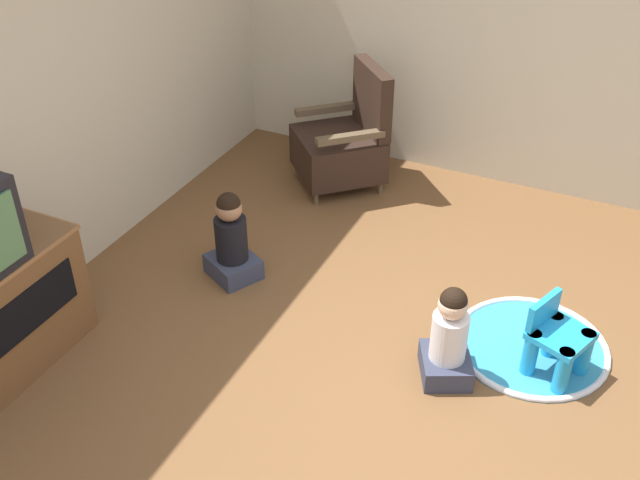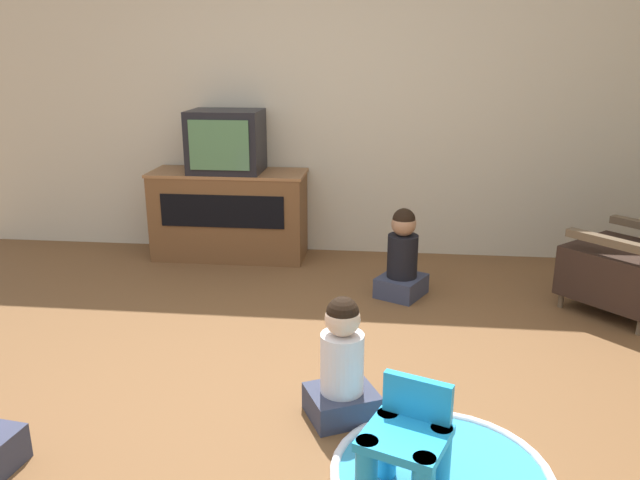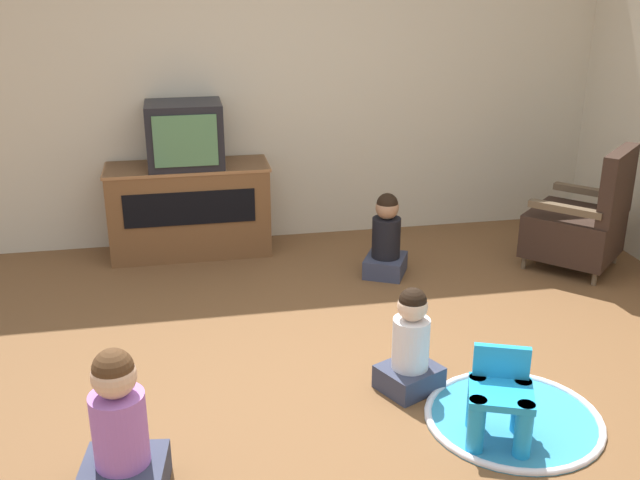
{
  "view_description": "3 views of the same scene",
  "coord_description": "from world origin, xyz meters",
  "px_view_note": "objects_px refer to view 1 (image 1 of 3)",
  "views": [
    {
      "loc": [
        -2.67,
        -0.74,
        2.96
      ],
      "look_at": [
        0.16,
        0.6,
        0.85
      ],
      "focal_mm": 42.0,
      "sensor_mm": 36.0,
      "label": 1
    },
    {
      "loc": [
        0.57,
        -2.61,
        1.64
      ],
      "look_at": [
        0.21,
        0.68,
        0.63
      ],
      "focal_mm": 35.0,
      "sensor_mm": 36.0,
      "label": 2
    },
    {
      "loc": [
        -0.76,
        -3.43,
        2.2
      ],
      "look_at": [
        -0.03,
        0.34,
        0.75
      ],
      "focal_mm": 42.0,
      "sensor_mm": 36.0,
      "label": 3
    }
  ],
  "objects_px": {
    "child_watching_left": "(449,339)",
    "black_armchair": "(344,143)",
    "yellow_kid_chair": "(556,344)",
    "child_watching_right": "(231,241)"
  },
  "relations": [
    {
      "from": "child_watching_left",
      "to": "black_armchair",
      "type": "bearing_deg",
      "value": 12.63
    },
    {
      "from": "yellow_kid_chair",
      "to": "child_watching_right",
      "type": "height_order",
      "value": "child_watching_right"
    },
    {
      "from": "yellow_kid_chair",
      "to": "child_watching_right",
      "type": "relative_size",
      "value": 0.73
    },
    {
      "from": "black_armchair",
      "to": "yellow_kid_chair",
      "type": "xyz_separation_m",
      "value": [
        -1.47,
        -1.92,
        -0.14
      ]
    },
    {
      "from": "black_armchair",
      "to": "child_watching_right",
      "type": "bearing_deg",
      "value": -49.37
    },
    {
      "from": "black_armchair",
      "to": "child_watching_left",
      "type": "height_order",
      "value": "black_armchair"
    },
    {
      "from": "black_armchair",
      "to": "yellow_kid_chair",
      "type": "height_order",
      "value": "black_armchair"
    },
    {
      "from": "black_armchair",
      "to": "child_watching_left",
      "type": "relative_size",
      "value": 1.58
    },
    {
      "from": "yellow_kid_chair",
      "to": "child_watching_left",
      "type": "height_order",
      "value": "child_watching_left"
    },
    {
      "from": "yellow_kid_chair",
      "to": "child_watching_left",
      "type": "distance_m",
      "value": 0.6
    }
  ]
}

